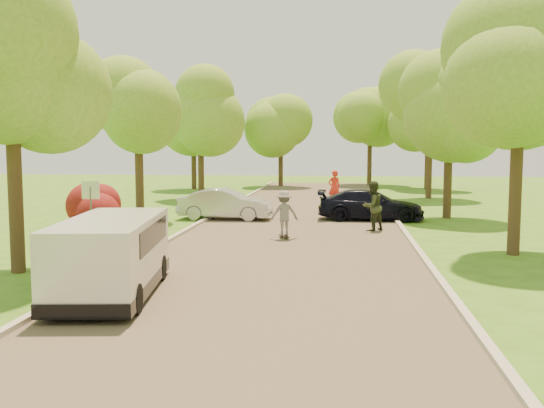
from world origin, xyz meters
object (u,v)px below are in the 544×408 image
at_px(minivan, 112,255).
at_px(silver_sedan, 225,204).
at_px(street_sign, 91,201).
at_px(longboard, 284,236).
at_px(skateboarder, 284,213).
at_px(dark_sedan, 371,205).
at_px(person_olive, 372,206).
at_px(person_striped, 334,188).

height_order(minivan, silver_sedan, minivan).
xyz_separation_m(street_sign, longboard, (5.54, 3.34, -1.48)).
bearing_deg(longboard, skateboarder, 73.85).
relative_size(dark_sedan, skateboarder, 2.89).
bearing_deg(dark_sedan, person_olive, 178.86).
height_order(longboard, skateboarder, skateboarder).
height_order(longboard, person_striped, person_striped).
bearing_deg(minivan, silver_sedan, 82.94).
relative_size(person_striped, person_olive, 0.99).
bearing_deg(silver_sedan, street_sign, 166.30).
bearing_deg(minivan, longboard, 63.13).
xyz_separation_m(street_sign, person_striped, (7.15, 15.26, -0.63)).
bearing_deg(minivan, dark_sedan, 58.55).
xyz_separation_m(minivan, person_olive, (6.09, 10.57, 0.05)).
relative_size(minivan, skateboarder, 3.01).
height_order(street_sign, dark_sedan, street_sign).
height_order(minivan, longboard, minivan).
bearing_deg(person_olive, person_striped, -123.64).
distance_m(dark_sedan, skateboarder, 6.43).
bearing_deg(skateboarder, street_sign, 11.31).
xyz_separation_m(silver_sedan, person_striped, (4.65, 6.84, 0.27)).
bearing_deg(dark_sedan, street_sign, 135.94).
bearing_deg(dark_sedan, longboard, 150.31).
distance_m(longboard, person_olive, 3.93).
height_order(silver_sedan, skateboarder, skateboarder).
relative_size(street_sign, longboard, 2.61).
distance_m(skateboarder, person_olive, 3.83).
distance_m(street_sign, dark_sedan, 12.53).
bearing_deg(skateboarder, minivan, 50.87).
xyz_separation_m(street_sign, dark_sedan, (8.79, 8.88, -0.91)).
height_order(minivan, skateboarder, minivan).
xyz_separation_m(minivan, silver_sedan, (-0.10, 13.46, -0.22)).
xyz_separation_m(longboard, person_striped, (1.61, 11.92, 0.85)).
xyz_separation_m(longboard, skateboarder, (0.00, -0.00, 0.80)).
bearing_deg(minivan, skateboarder, 63.13).
relative_size(street_sign, person_olive, 1.15).
relative_size(silver_sedan, dark_sedan, 0.90).
height_order(dark_sedan, person_striped, person_striped).
height_order(person_striped, person_olive, person_olive).
xyz_separation_m(dark_sedan, longboard, (-3.24, -5.54, -0.57)).
relative_size(minivan, longboard, 5.67).
relative_size(longboard, person_olive, 0.44).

